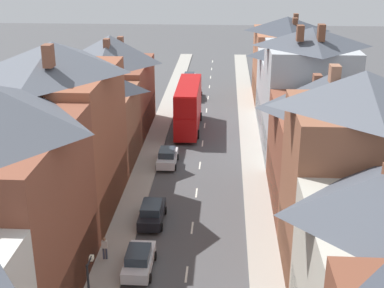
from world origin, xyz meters
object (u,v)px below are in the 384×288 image
at_px(car_parked_left_a, 189,78).
at_px(car_near_silver, 167,157).
at_px(car_near_blue, 139,260).
at_px(double_decker_bus_lead, 188,106).
at_px(car_parked_right_a, 195,93).
at_px(pedestrian_mid_right, 105,247).
at_px(car_mid_black, 152,213).

bearing_deg(car_parked_left_a, car_near_silver, -90.00).
relative_size(car_near_blue, car_near_silver, 0.97).
bearing_deg(double_decker_bus_lead, car_parked_right_a, 89.96).
height_order(car_near_blue, pedestrian_mid_right, pedestrian_mid_right).
distance_m(double_decker_bus_lead, car_near_blue, 28.37).
relative_size(car_near_blue, car_parked_right_a, 0.94).
bearing_deg(car_near_silver, car_parked_right_a, 86.85).
xyz_separation_m(car_parked_right_a, pedestrian_mid_right, (-3.76, -40.22, 0.21)).
relative_size(car_near_silver, car_parked_right_a, 0.97).
bearing_deg(car_parked_right_a, car_near_blue, -91.80).
distance_m(double_decker_bus_lead, car_parked_right_a, 13.16).
bearing_deg(car_parked_right_a, car_mid_black, -92.14).
relative_size(car_near_silver, pedestrian_mid_right, 2.63).
distance_m(double_decker_bus_lead, car_mid_black, 21.96).
relative_size(double_decker_bus_lead, car_near_blue, 2.62).
xyz_separation_m(double_decker_bus_lead, car_near_silver, (-1.29, -10.60, -1.97)).
xyz_separation_m(double_decker_bus_lead, car_near_blue, (-1.29, -28.27, -2.00)).
height_order(car_near_blue, car_mid_black, car_mid_black).
height_order(car_parked_right_a, car_mid_black, car_mid_black).
bearing_deg(car_near_blue, double_decker_bus_lead, 87.39).
xyz_separation_m(double_decker_bus_lead, car_mid_black, (-1.29, -21.84, -1.98)).
distance_m(car_near_blue, pedestrian_mid_right, 2.69).
bearing_deg(car_near_silver, double_decker_bus_lead, 83.05).
relative_size(double_decker_bus_lead, car_parked_right_a, 2.47).
distance_m(car_near_blue, car_parked_left_a, 49.45).
height_order(double_decker_bus_lead, car_parked_right_a, double_decker_bus_lead).
height_order(car_near_blue, car_parked_left_a, car_parked_left_a).
distance_m(car_parked_left_a, car_mid_black, 43.01).
bearing_deg(car_parked_right_a, car_parked_left_a, 99.04).
xyz_separation_m(double_decker_bus_lead, car_parked_left_a, (-1.29, 21.18, -1.97)).
bearing_deg(car_mid_black, car_near_blue, -90.00).
distance_m(car_near_blue, car_near_silver, 17.67).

